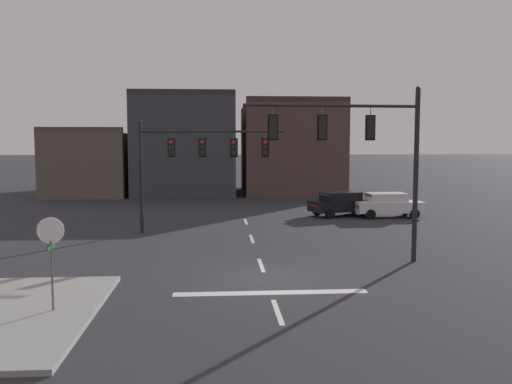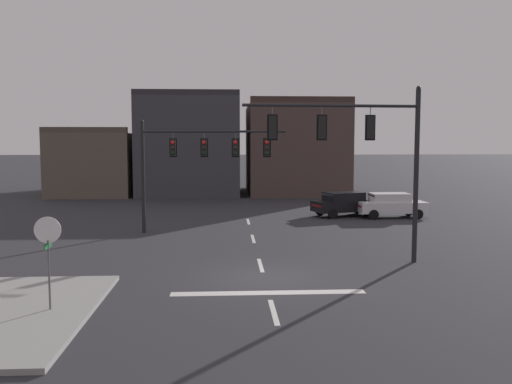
% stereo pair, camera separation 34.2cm
% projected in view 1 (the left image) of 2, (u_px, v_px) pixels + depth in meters
% --- Properties ---
extents(ground_plane, '(400.00, 400.00, 0.00)m').
position_uv_depth(ground_plane, '(265.00, 278.00, 19.68)').
color(ground_plane, '#2B2B30').
extents(sidewalk_near_corner, '(5.00, 8.00, 0.15)m').
position_uv_depth(sidewalk_near_corner, '(5.00, 315.00, 15.15)').
color(sidewalk_near_corner, gray).
rests_on(sidewalk_near_corner, ground).
extents(stop_bar_paint, '(6.40, 0.50, 0.01)m').
position_uv_depth(stop_bar_paint, '(271.00, 293.00, 17.69)').
color(stop_bar_paint, silver).
rests_on(stop_bar_paint, ground).
extents(lane_centreline, '(0.16, 26.40, 0.01)m').
position_uv_depth(lane_centreline, '(261.00, 265.00, 21.66)').
color(lane_centreline, silver).
rests_on(lane_centreline, ground).
extents(signal_mast_near_side, '(7.20, 0.56, 7.19)m').
position_uv_depth(signal_mast_near_side, '(363.00, 144.00, 21.65)').
color(signal_mast_near_side, black).
rests_on(signal_mast_near_side, ground).
extents(signal_mast_far_side, '(7.80, 1.08, 6.14)m').
position_uv_depth(signal_mast_far_side, '(192.00, 155.00, 28.88)').
color(signal_mast_far_side, black).
rests_on(signal_mast_far_side, ground).
extents(stop_sign, '(0.76, 0.64, 2.83)m').
position_uv_depth(stop_sign, '(51.00, 241.00, 15.21)').
color(stop_sign, '#56565B').
rests_on(stop_sign, ground).
extents(car_lot_nearside, '(4.48, 1.96, 1.61)m').
position_uv_depth(car_lot_nearside, '(388.00, 204.00, 35.50)').
color(car_lot_nearside, silver).
rests_on(car_lot_nearside, ground).
extents(car_lot_middle, '(4.74, 3.11, 1.61)m').
position_uv_depth(car_lot_middle, '(342.00, 203.00, 36.19)').
color(car_lot_middle, black).
rests_on(car_lot_middle, ground).
extents(building_row, '(27.27, 13.65, 9.51)m').
position_uv_depth(building_row, '(203.00, 152.00, 52.49)').
color(building_row, brown).
rests_on(building_row, ground).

